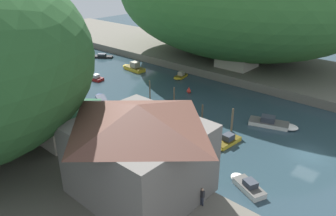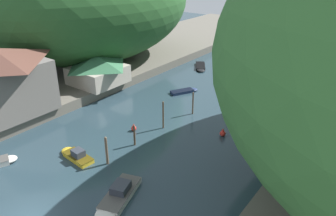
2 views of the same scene
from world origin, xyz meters
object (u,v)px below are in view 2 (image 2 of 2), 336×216
object	(u,v)px
boathouse_shed	(97,69)
boat_small_dinghy	(252,59)
boat_near_quay	(282,127)
boat_red_skiff	(185,91)
boat_far_right_bank	(76,155)
channel_buoy_near	(223,133)
channel_buoy_far	(134,128)
boat_yellow_tender	(201,67)
boat_white_cruiser	(239,82)
boat_navy_launch	(289,95)
boat_far_upstream	(117,197)
boat_open_rowboat	(319,76)

from	to	relation	value
boathouse_shed	boat_small_dinghy	size ratio (longest dim) A/B	1.67
boat_near_quay	boat_red_skiff	size ratio (longest dim) A/B	0.80
boat_far_right_bank	channel_buoy_near	size ratio (longest dim) A/B	4.45
channel_buoy_near	boathouse_shed	bearing A→B (deg)	177.90
boathouse_shed	boat_small_dinghy	xyz separation A→B (m)	(12.49, 29.76, -3.36)
channel_buoy_far	boat_yellow_tender	bearing A→B (deg)	103.98
boat_far_right_bank	boat_white_cruiser	bearing A→B (deg)	-2.32
boat_far_right_bank	boat_near_quay	xyz separation A→B (m)	(15.23, 19.50, -0.05)
boathouse_shed	boat_navy_launch	bearing A→B (deg)	31.55
boat_far_upstream	boat_far_right_bank	distance (m)	8.59
boat_small_dinghy	boat_red_skiff	distance (m)	22.01
boat_far_right_bank	boat_open_rowboat	xyz separation A→B (m)	(13.84, 42.09, -0.08)
boat_open_rowboat	channel_buoy_near	xyz separation A→B (m)	(-3.62, -28.59, 0.12)
boat_white_cruiser	boat_red_skiff	bearing A→B (deg)	-128.77
boat_near_quay	boat_open_rowboat	size ratio (longest dim) A/B	0.61
boat_white_cruiser	boat_navy_launch	xyz separation A→B (m)	(8.69, -0.90, 0.20)
boat_white_cruiser	boat_far_right_bank	size ratio (longest dim) A/B	0.75
boat_yellow_tender	channel_buoy_near	size ratio (longest dim) A/B	5.32
boat_near_quay	channel_buoy_far	world-z (taller)	boat_near_quay
boat_far_right_bank	boathouse_shed	bearing A→B (deg)	45.49
boat_small_dinghy	boat_far_right_bank	xyz separation A→B (m)	(-0.32, -44.09, -0.01)
boat_small_dinghy	boathouse_shed	bearing A→B (deg)	-151.66
boat_red_skiff	boat_yellow_tender	bearing A→B (deg)	138.17
boat_white_cruiser	boat_red_skiff	distance (m)	9.79
boat_white_cruiser	channel_buoy_far	xyz separation A→B (m)	(-3.11, -22.38, 0.03)
boat_small_dinghy	boat_white_cruiser	bearing A→B (deg)	-113.74
boathouse_shed	boat_yellow_tender	size ratio (longest dim) A/B	1.42
boat_white_cruiser	boat_navy_launch	bearing A→B (deg)	-13.37
boat_red_skiff	channel_buoy_near	xyz separation A→B (m)	(11.30, -8.62, 0.21)
boat_far_right_bank	boat_yellow_tender	xyz separation A→B (m)	(-5.48, 33.71, -0.15)
boathouse_shed	channel_buoy_near	world-z (taller)	boathouse_shed
boat_yellow_tender	channel_buoy_far	size ratio (longest dim) A/B	5.79
boat_white_cruiser	boat_near_quay	xyz separation A→B (m)	(11.23, -10.99, -0.03)
boat_far_upstream	boat_white_cruiser	bearing A→B (deg)	-101.05
boat_far_upstream	boat_yellow_tender	distance (m)	38.41
boat_small_dinghy	channel_buoy_far	bearing A→B (deg)	-127.99
boat_near_quay	channel_buoy_far	bearing A→B (deg)	117.46
boat_far_right_bank	boat_navy_launch	world-z (taller)	boat_navy_launch
channel_buoy_near	channel_buoy_far	world-z (taller)	channel_buoy_near
boat_far_upstream	boat_open_rowboat	distance (m)	44.57
boat_far_upstream	boat_white_cruiser	size ratio (longest dim) A/B	1.88
boat_far_right_bank	boat_yellow_tender	bearing A→B (deg)	14.40
channel_buoy_far	boat_far_upstream	bearing A→B (deg)	-54.05
boat_open_rowboat	channel_buoy_far	distance (m)	36.37
boat_far_upstream	channel_buoy_far	xyz separation A→B (m)	(-7.43, 10.24, -0.02)
boat_far_upstream	boat_near_quay	bearing A→B (deg)	-126.30
boat_open_rowboat	boat_yellow_tender	bearing A→B (deg)	169.28
boat_far_right_bank	channel_buoy_near	distance (m)	16.94
boat_small_dinghy	channel_buoy_far	size ratio (longest dim) A/B	4.92
boat_yellow_tender	channel_buoy_near	xyz separation A→B (m)	(15.71, -20.20, 0.20)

